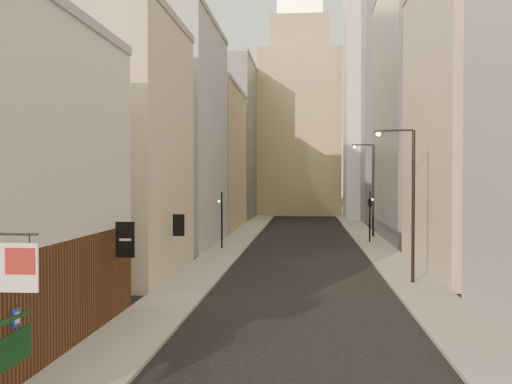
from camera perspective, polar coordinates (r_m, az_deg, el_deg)
name	(u,v)px	position (r m, az deg, el deg)	size (l,w,h in m)	color
sidewalk_left	(247,232)	(64.80, -0.93, -4.07)	(3.00, 140.00, 0.15)	gray
sidewalk_right	(363,233)	(64.74, 10.62, -4.09)	(3.00, 140.00, 0.15)	gray
left_bldg_beige	(112,150)	(37.28, -14.16, 4.13)	(8.00, 12.00, 16.00)	tan
left_bldg_grey	(172,137)	(52.75, -8.41, 5.49)	(8.00, 16.00, 20.00)	#A0A1A6
left_bldg_tan	(206,160)	(70.27, -4.98, 3.22)	(8.00, 18.00, 17.00)	#9A8C63
left_bldg_wingrid	(229,142)	(90.19, -2.76, 5.03)	(8.00, 20.00, 24.00)	gray
right_bldg_beige	(484,121)	(41.07, 21.82, 6.61)	(8.00, 16.00, 20.00)	tan
right_bldg_wingrid	(423,111)	(60.70, 16.35, 7.74)	(8.00, 20.00, 26.00)	gray
highrise	(426,48)	(91.07, 16.67, 13.62)	(21.00, 23.00, 51.20)	gray
clock_tower	(300,114)	(101.82, 4.38, 7.78)	(14.00, 14.00, 44.90)	#9A8C63
white_tower	(372,96)	(88.58, 11.49, 9.37)	(8.00, 8.00, 41.50)	silver
streetlamp_mid	(409,196)	(34.08, 15.06, -0.40)	(2.36, 0.53, 9.02)	black
streetlamp_far	(371,185)	(60.42, 11.44, 0.73)	(2.44, 1.06, 9.74)	black
traffic_light_left	(222,210)	(49.31, -3.45, -1.83)	(0.54, 0.42, 5.00)	black
traffic_light_right	(370,203)	(54.93, 11.32, -1.05)	(0.71, 0.71, 5.00)	black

